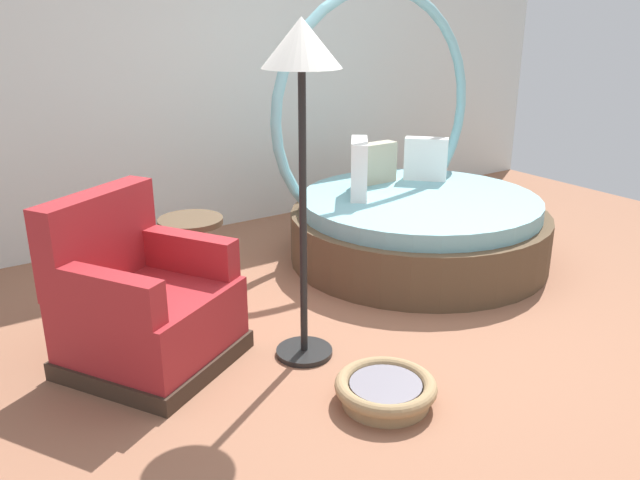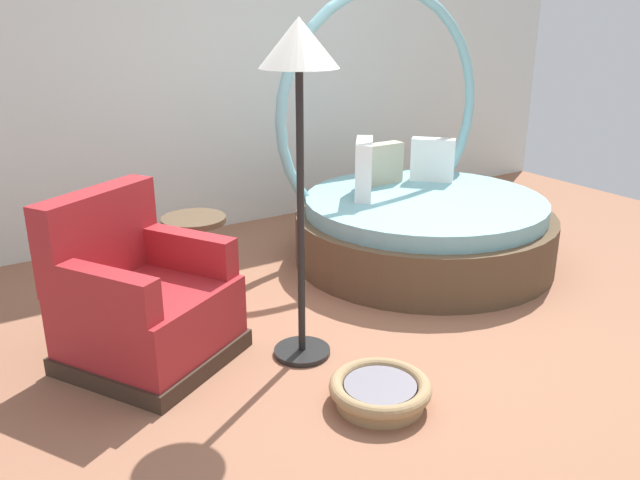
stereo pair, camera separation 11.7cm
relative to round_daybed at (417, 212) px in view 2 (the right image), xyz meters
name	(u,v)px [view 2 (the right image)]	position (x,y,z in m)	size (l,w,h in m)	color
ground_plane	(382,335)	(-1.01, -0.89, -0.38)	(8.00, 8.00, 0.02)	#936047
back_wall	(207,64)	(-1.01, 1.59, 1.05)	(8.00, 0.12, 2.84)	silver
round_daybed	(417,212)	(0.00, 0.00, 0.00)	(1.98, 1.98, 2.05)	brown
red_armchair	(141,304)	(-2.31, -0.41, -0.04)	(1.09, 1.09, 0.94)	#38281E
pet_basket	(380,391)	(-1.47, -1.48, -0.30)	(0.51, 0.51, 0.13)	#9E7F56
side_table	(194,230)	(-1.69, 0.35, 0.06)	(0.44, 0.44, 0.52)	brown
floor_lamp	(299,78)	(-1.55, -0.84, 1.16)	(0.40, 0.40, 1.82)	black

